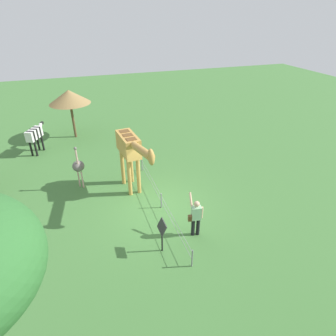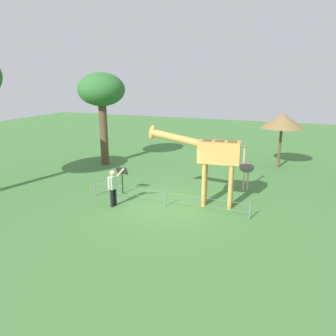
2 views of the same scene
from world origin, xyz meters
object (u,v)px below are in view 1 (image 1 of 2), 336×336
Objects in this scene: shade_hut_far at (69,97)px; info_sign at (162,231)px; visitor at (196,216)px; giraffe at (131,150)px; zebra at (35,135)px; ostrich at (78,166)px.

shade_hut_far reaches higher than info_sign.
giraffe is at bearing -156.66° from visitor.
giraffe reaches higher than zebra.
giraffe is at bearing -178.04° from info_sign.
shade_hut_far reaches higher than ostrich.
info_sign is at bearing 11.63° from shade_hut_far.
shade_hut_far is at bearing -161.23° from visitor.
giraffe is 7.68m from zebra.
zebra is 0.78× the size of ostrich.
giraffe reaches higher than ostrich.
visitor is at bearing 23.34° from giraffe.
zebra is 5.36m from ostrich.
ostrich is 0.70× the size of shade_hut_far.
giraffe is 4.28m from visitor.
info_sign is at bearing -74.27° from visitor.
shade_hut_far is 12.39m from info_sign.
shade_hut_far is at bearing -163.49° from giraffe.
ostrich is at bearing -154.84° from info_sign.
info_sign is at bearing 25.16° from ostrich.
visitor is 11.60m from zebra.
ostrich is at bearing -141.06° from visitor.
zebra is (-6.06, -4.60, -1.07)m from giraffe.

